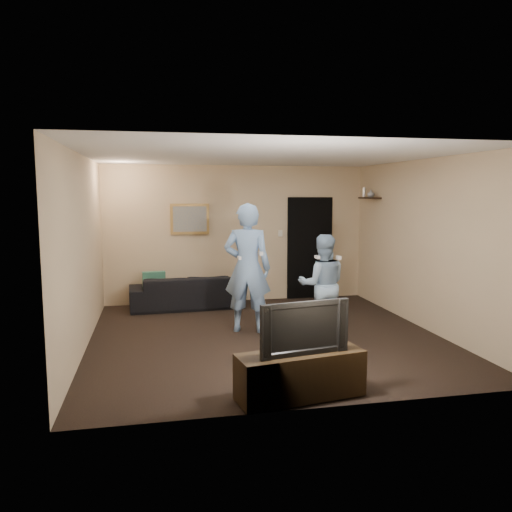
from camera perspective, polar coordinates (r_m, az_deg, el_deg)
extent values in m
plane|color=black|center=(7.40, 1.09, -9.15)|extent=(5.00, 5.00, 0.00)
cube|color=silver|center=(7.11, 1.14, 11.38)|extent=(5.00, 5.00, 0.04)
cube|color=tan|center=(9.58, -2.18, 2.53)|extent=(5.00, 0.04, 2.60)
cube|color=tan|center=(4.75, 7.75, -2.35)|extent=(5.00, 0.04, 2.60)
cube|color=tan|center=(7.03, -19.19, 0.41)|extent=(0.04, 5.00, 2.60)
cube|color=tan|center=(8.06, 18.72, 1.26)|extent=(0.04, 5.00, 2.60)
imported|color=black|center=(9.21, -7.95, -4.04)|extent=(2.06, 0.89, 0.59)
cube|color=#1C5544|center=(9.16, -11.58, -3.01)|extent=(0.41, 0.15, 0.40)
cube|color=olive|center=(9.43, -7.58, 4.22)|extent=(0.72, 0.05, 0.57)
cube|color=slate|center=(9.41, -7.57, 4.21)|extent=(0.62, 0.01, 0.47)
cube|color=black|center=(9.92, 6.15, 0.91)|extent=(0.90, 0.06, 2.00)
cube|color=silver|center=(9.73, 2.79, 2.60)|extent=(0.08, 0.02, 0.12)
cube|color=black|center=(9.58, 12.86, 6.48)|extent=(0.20, 0.60, 0.03)
imported|color=#A2A1A6|center=(9.53, 12.99, 6.98)|extent=(0.15, 0.15, 0.14)
cylinder|color=silver|center=(9.81, 12.24, 7.13)|extent=(0.06, 0.06, 0.18)
cube|color=black|center=(5.23, 5.09, -13.36)|extent=(1.36, 0.63, 0.47)
imported|color=black|center=(5.07, 5.15, -7.99)|extent=(0.95, 0.28, 0.55)
imported|color=#759BCB|center=(7.46, -1.00, -1.38)|extent=(0.82, 0.66, 1.94)
cube|color=white|center=(7.19, -1.93, -0.22)|extent=(0.04, 0.14, 0.04)
cube|color=white|center=(7.24, 0.56, 0.30)|extent=(0.05, 0.09, 0.05)
imported|color=#87A6C4|center=(7.42, 7.59, -3.26)|extent=(0.82, 0.69, 1.49)
cube|color=white|center=(7.09, 7.01, -0.13)|extent=(0.04, 0.14, 0.04)
cube|color=white|center=(7.20, 9.42, -0.18)|extent=(0.05, 0.09, 0.05)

